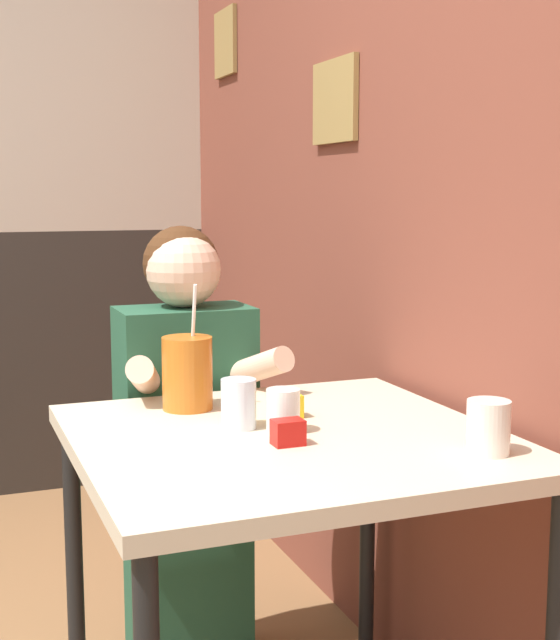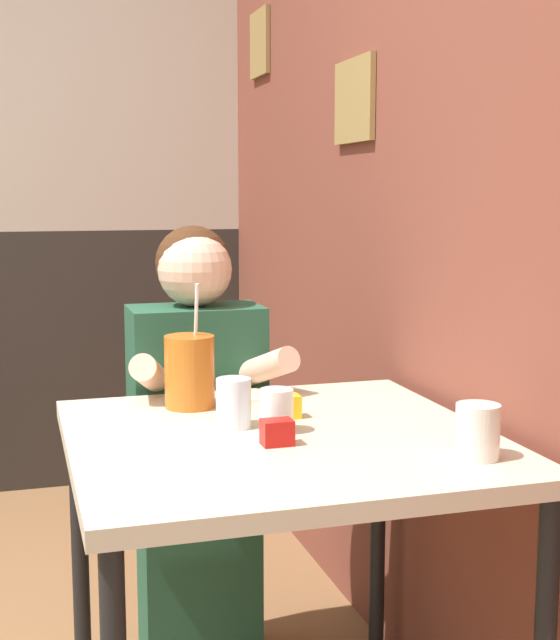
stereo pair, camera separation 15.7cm
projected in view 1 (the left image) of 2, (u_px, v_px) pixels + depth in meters
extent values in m
cube|color=brown|center=(319.00, 163.00, 2.76)|extent=(0.06, 4.41, 2.70)
cube|color=olive|center=(225.00, 43.00, 3.43)|extent=(0.02, 0.23, 0.25)
cube|color=olive|center=(335.00, 101.00, 2.54)|extent=(0.02, 0.28, 0.23)
cube|color=beige|center=(287.00, 442.00, 1.81)|extent=(0.84, 0.84, 0.04)
cylinder|color=black|center=(75.00, 578.00, 2.08)|extent=(0.04, 0.04, 0.74)
cylinder|color=black|center=(367.00, 532.00, 2.35)|extent=(0.04, 0.04, 0.74)
cube|color=#235138|center=(188.00, 584.00, 2.37)|extent=(0.31, 0.20, 0.45)
cube|color=#235138|center=(185.00, 406.00, 2.31)|extent=(0.34, 0.20, 0.52)
sphere|color=#472814|center=(181.00, 264.00, 2.27)|extent=(0.19, 0.19, 0.19)
sphere|color=beige|center=(183.00, 270.00, 2.25)|extent=(0.19, 0.19, 0.19)
cylinder|color=beige|center=(145.00, 378.00, 2.11)|extent=(0.14, 0.27, 0.15)
cylinder|color=beige|center=(253.00, 369.00, 2.21)|extent=(0.14, 0.27, 0.15)
cylinder|color=#C6661E|center=(187.00, 373.00, 2.00)|extent=(0.11, 0.11, 0.16)
cylinder|color=white|center=(194.00, 314.00, 1.98)|extent=(0.01, 0.04, 0.14)
cylinder|color=silver|center=(239.00, 404.00, 1.84)|extent=(0.07, 0.07, 0.10)
cylinder|color=silver|center=(283.00, 411.00, 1.81)|extent=(0.07, 0.07, 0.09)
cylinder|color=silver|center=(488.00, 427.00, 1.66)|extent=(0.08, 0.08, 0.10)
cube|color=#B7140F|center=(288.00, 432.00, 1.72)|extent=(0.06, 0.04, 0.05)
cube|color=yellow|center=(287.00, 406.00, 1.93)|extent=(0.06, 0.04, 0.05)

